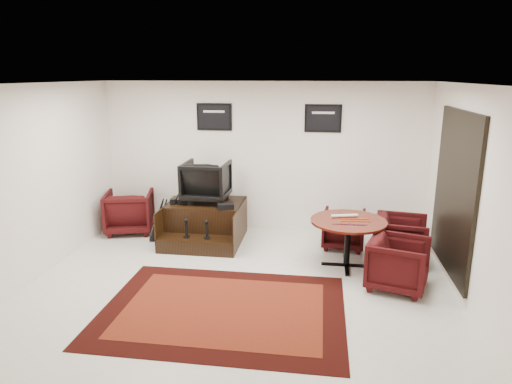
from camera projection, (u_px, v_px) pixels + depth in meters
ground at (239, 286)px, 6.49m from camera, size 6.00×6.00×0.00m
room_shell at (270, 161)px, 6.10m from camera, size 6.02×5.02×2.81m
area_rug at (223, 309)px, 5.82m from camera, size 3.07×2.30×0.01m
shine_podium at (205, 223)px, 8.22m from camera, size 1.34×1.37×0.69m
shine_chair at (206, 179)px, 8.16m from camera, size 0.80×0.75×0.81m
shoes_pair at (177, 200)px, 8.13m from camera, size 0.25×0.29×0.10m
polish_kit at (226, 206)px, 7.78m from camera, size 0.31×0.26×0.09m
umbrella_black at (158, 219)px, 8.09m from camera, size 0.31×0.12×0.84m
umbrella_hooked at (162, 218)px, 8.27m from camera, size 0.29×0.11×0.78m
armchair_side at (129, 210)px, 8.62m from camera, size 1.02×0.98×0.87m
meeting_table at (348, 226)px, 6.99m from camera, size 1.16×1.16×0.76m
table_chair_back at (344, 227)px, 7.86m from camera, size 0.76×0.72×0.72m
table_chair_window at (401, 237)px, 7.27m from camera, size 0.85×0.89×0.81m
table_chair_corner at (398, 261)px, 6.33m from camera, size 0.92×0.95×0.80m
paper_roll at (345, 216)px, 7.09m from camera, size 0.42×0.15×0.05m
table_clutter at (354, 221)px, 6.89m from camera, size 0.57×0.35×0.01m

